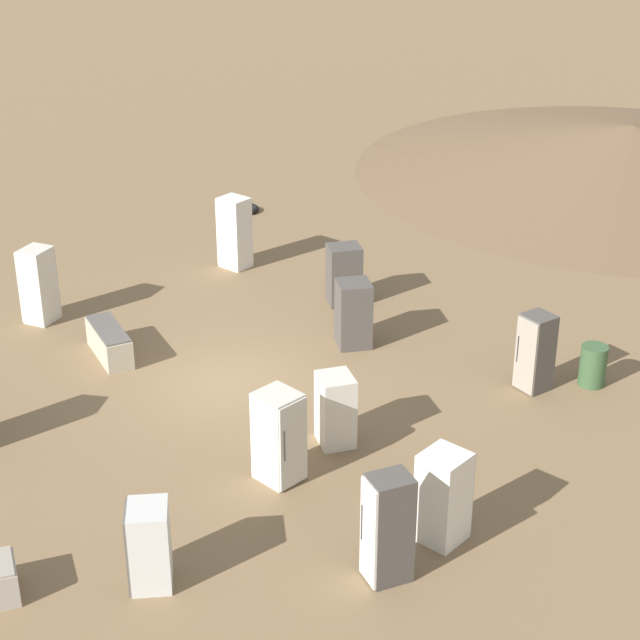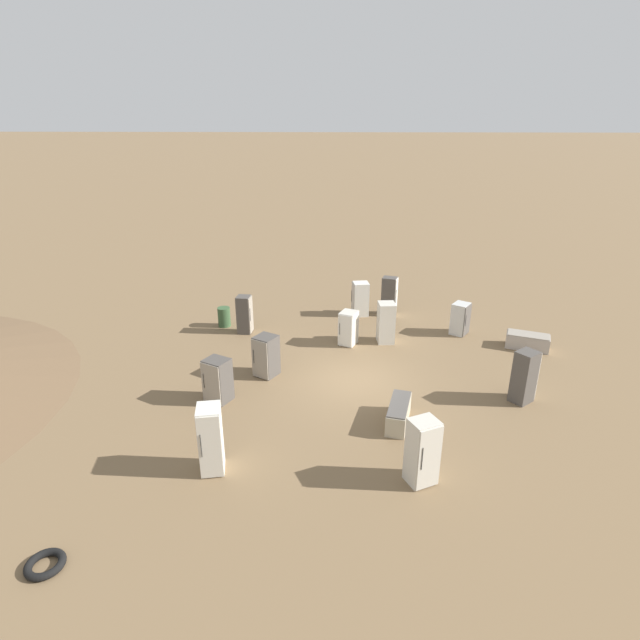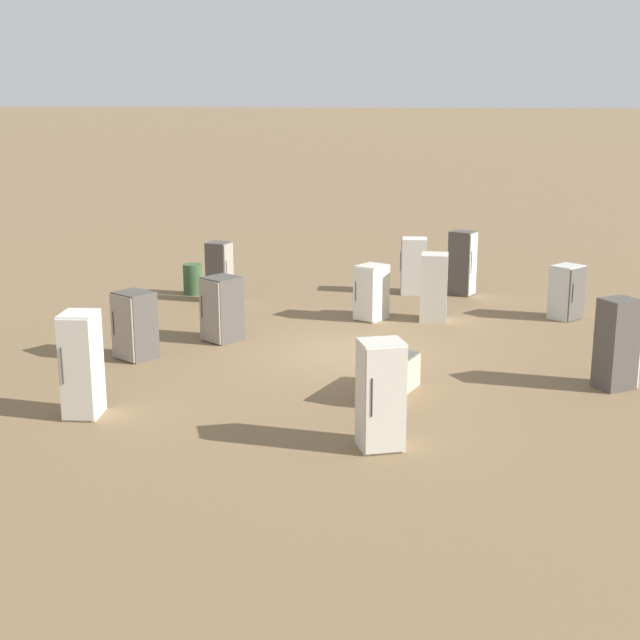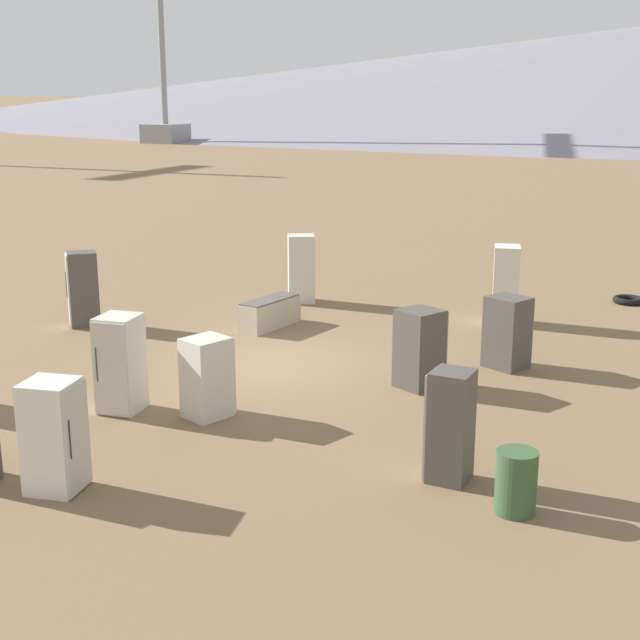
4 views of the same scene
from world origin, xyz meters
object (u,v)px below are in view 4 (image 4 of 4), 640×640
Objects in this scene: discarded_fridge_6 at (420,349)px; discarded_fridge_12 at (120,364)px; discarded_fridge_7 at (270,313)px; discarded_fridge_3 at (83,289)px; rusty_barrel at (516,482)px; discarded_fridge_2 at (207,377)px; discarded_fridge_11 at (450,426)px; scrap_tire at (628,300)px; discarded_fridge_0 at (301,269)px; discarded_fridge_4 at (506,285)px; discarded_fridge_9 at (54,436)px; discarded_fridge_1 at (508,332)px; power_pylon_0 at (162,43)px.

discarded_fridge_6 is 0.88× the size of discarded_fridge_12.
discarded_fridge_7 is 6.30m from discarded_fridge_12.
discarded_fridge_7 is (-2.84, -4.71, -0.42)m from discarded_fridge_6.
discarded_fridge_3 reaches higher than rusty_barrel.
discarded_fridge_3 reaches higher than discarded_fridge_2.
scrap_tire is at bearing -3.18° from discarded_fridge_11.
rusty_barrel is (10.13, 7.95, -0.47)m from discarded_fridge_0.
rusty_barrel is (10.13, 2.39, -0.52)m from discarded_fridge_4.
scrap_tire is at bearing -5.90° from discarded_fridge_0.
discarded_fridge_0 reaches higher than scrap_tire.
discarded_fridge_7 is at bearing -165.43° from discarded_fridge_4.
discarded_fridge_3 is at bearing -115.88° from rusty_barrel.
scrap_tire is (-15.55, 6.48, -0.74)m from discarded_fridge_9.
discarded_fridge_3 is at bearing -167.93° from discarded_fridge_4.
scrap_tire is (-9.00, 3.08, -0.69)m from discarded_fridge_6.
discarded_fridge_7 is (-0.90, -5.99, -0.40)m from discarded_fridge_1.
discarded_fridge_3 reaches higher than discarded_fridge_11.
discarded_fridge_0 is 1.19× the size of discarded_fridge_6.
discarded_fridge_6 is 5.39m from rusty_barrel.
discarded_fridge_9 is 5.73m from discarded_fridge_11.
discarded_fridge_1 is 0.97× the size of discarded_fridge_6.
power_pylon_0 reaches higher than scrap_tire.
scrap_tire is at bearing 49.28° from discarded_fridge_7.
discarded_fridge_11 is at bearing -6.09° from scrap_tire.
rusty_barrel is at bearing -116.86° from discarded_fridge_11.
discarded_fridge_4 is 1.05× the size of discarded_fridge_7.
discarded_fridge_12 is 1.95× the size of rusty_barrel.
discarded_fridge_7 is at bearing -96.06° from discarded_fridge_12.
discarded_fridge_6 reaches higher than discarded_fridge_7.
discarded_fridge_3 is 13.09m from rusty_barrel.
scrap_tire is (-6.16, 7.79, -0.27)m from discarded_fridge_7.
discarded_fridge_0 reaches higher than discarded_fridge_12.
discarded_fridge_0 is 7.35m from discarded_fridge_1.
discarded_fridge_1 is at bearing -14.29° from scrap_tire.
discarded_fridge_0 is at bearing 159.27° from discarded_fridge_6.
discarded_fridge_11 is at bearing -119.77° from rusty_barrel.
discarded_fridge_6 reaches higher than discarded_fridge_1.
discarded_fridge_7 is at bearing 46.30° from discarded_fridge_11.
discarded_fridge_4 reaches higher than discarded_fridge_11.
discarded_fridge_2 is 0.93× the size of discarded_fridge_6.
discarded_fridge_9 is (3.48, -0.47, 0.10)m from discarded_fridge_2.
discarded_fridge_4 is at bearing -126.67° from discarded_fridge_12.
discarded_fridge_7 is at bearing 35.18° from power_pylon_0.
discarded_fridge_9 is at bearing -110.65° from discarded_fridge_0.
discarded_fridge_9 is 6.55m from rusty_barrel.
discarded_fridge_1 is 0.82× the size of discarded_fridge_3.
discarded_fridge_9 is (12.10, -3.84, -0.14)m from discarded_fridge_4.
power_pylon_0 is at bearing -9.85° from discarded_fridge_3.
power_pylon_0 is 77.79m from scrap_tire.
discarded_fridge_1 is 6.07m from discarded_fridge_7.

